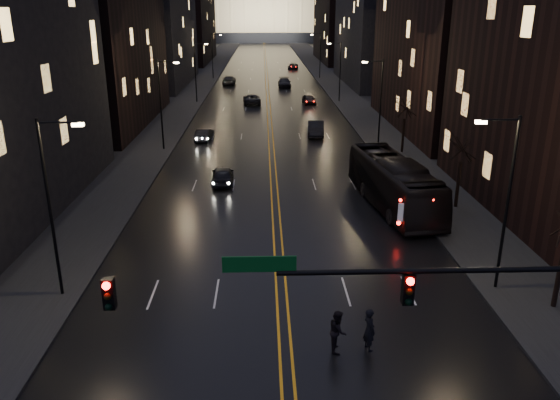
{
  "coord_description": "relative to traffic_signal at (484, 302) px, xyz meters",
  "views": [
    {
      "loc": [
        -0.85,
        -14.58,
        13.62
      ],
      "look_at": [
        0.02,
        12.79,
        4.02
      ],
      "focal_mm": 35.0,
      "sensor_mm": 36.0,
      "label": 1
    }
  ],
  "objects": [
    {
      "name": "streetlamp_right_mid",
      "position": [
        4.91,
        40.0,
        -0.02
      ],
      "size": [
        2.13,
        0.25,
        9.0
      ],
      "color": "black",
      "rests_on": "ground"
    },
    {
      "name": "oncoming_car_a",
      "position": [
        -10.1,
        28.45,
        -4.36
      ],
      "size": [
        1.96,
        4.46,
        1.49
      ],
      "primitive_type": "imported",
      "rotation": [
        0.0,
        0.0,
        3.19
      ],
      "color": "black",
      "rests_on": "ground"
    },
    {
      "name": "streetlamp_right_dist",
      "position": [
        4.91,
        100.0,
        -0.02
      ],
      "size": [
        2.13,
        0.25,
        9.0
      ],
      "color": "black",
      "rests_on": "ground"
    },
    {
      "name": "sidewalk_left",
      "position": [
        -19.91,
        130.0,
        -5.02
      ],
      "size": [
        8.0,
        320.0,
        0.16
      ],
      "primitive_type": "cube",
      "color": "black",
      "rests_on": "ground"
    },
    {
      "name": "sidewalk_right",
      "position": [
        8.09,
        130.0,
        -5.02
      ],
      "size": [
        8.0,
        320.0,
        0.16
      ],
      "primitive_type": "cube",
      "color": "black",
      "rests_on": "ground"
    },
    {
      "name": "streetlamp_left_mid",
      "position": [
        -16.72,
        40.0,
        -0.02
      ],
      "size": [
        2.13,
        0.25,
        9.0
      ],
      "color": "black",
      "rests_on": "ground"
    },
    {
      "name": "receding_car_a",
      "position": [
        -0.76,
        46.22,
        -4.26
      ],
      "size": [
        2.23,
        5.23,
        1.68
      ],
      "primitive_type": "imported",
      "rotation": [
        0.0,
        0.0,
        -0.09
      ],
      "color": "black",
      "rests_on": "ground"
    },
    {
      "name": "streetlamp_left_near",
      "position": [
        -16.72,
        10.0,
        -0.02
      ],
      "size": [
        2.13,
        0.25,
        9.0
      ],
      "color": "black",
      "rests_on": "ground"
    },
    {
      "name": "tree_right_far",
      "position": [
        7.09,
        38.0,
        -0.58
      ],
      "size": [
        2.4,
        2.4,
        6.65
      ],
      "color": "black",
      "rests_on": "ground"
    },
    {
      "name": "road",
      "position": [
        -5.91,
        130.0,
        -5.09
      ],
      "size": [
        20.0,
        320.0,
        0.02
      ],
      "primitive_type": "cube",
      "color": "black",
      "rests_on": "ground"
    },
    {
      "name": "receding_car_c",
      "position": [
        -2.72,
        86.93,
        -4.28
      ],
      "size": [
        2.31,
        5.67,
        1.64
      ],
      "primitive_type": "imported",
      "rotation": [
        0.0,
        0.0,
        -0.0
      ],
      "color": "black",
      "rests_on": "ground"
    },
    {
      "name": "building_left_far",
      "position": [
        -26.91,
        92.0,
        4.9
      ],
      "size": [
        12.0,
        34.0,
        20.0
      ],
      "primitive_type": "cube",
      "color": "black",
      "rests_on": "ground"
    },
    {
      "name": "pedestrian_b",
      "position": [
        -3.72,
        5.0,
        -4.17
      ],
      "size": [
        0.56,
        0.94,
        1.86
      ],
      "primitive_type": "imported",
      "rotation": [
        0.0,
        0.0,
        1.5
      ],
      "color": "black",
      "rests_on": "ground"
    },
    {
      "name": "receding_car_b",
      "position": [
        0.23,
        67.89,
        -4.37
      ],
      "size": [
        2.1,
        4.46,
        1.47
      ],
      "primitive_type": "imported",
      "rotation": [
        0.0,
        0.0,
        0.09
      ],
      "color": "black",
      "rests_on": "ground"
    },
    {
      "name": "building_left_dist",
      "position": [
        -26.91,
        140.0,
        6.9
      ],
      "size": [
        12.0,
        40.0,
        24.0
      ],
      "primitive_type": "cube",
      "color": "black",
      "rests_on": "ground"
    },
    {
      "name": "oncoming_car_d",
      "position": [
        -13.14,
        91.15,
        -4.28
      ],
      "size": [
        2.4,
        5.69,
        1.64
      ],
      "primitive_type": "imported",
      "rotation": [
        0.0,
        0.0,
        3.12
      ],
      "color": "black",
      "rests_on": "ground"
    },
    {
      "name": "streetlamp_right_far",
      "position": [
        4.91,
        70.0,
        -0.02
      ],
      "size": [
        2.13,
        0.25,
        9.0
      ],
      "color": "black",
      "rests_on": "ground"
    },
    {
      "name": "receding_car_d",
      "position": [
        0.58,
        119.32,
        -4.45
      ],
      "size": [
        2.79,
        4.97,
        1.31
      ],
      "primitive_type": "imported",
      "rotation": [
        0.0,
        0.0,
        -0.14
      ],
      "color": "black",
      "rests_on": "ground"
    },
    {
      "name": "traffic_signal",
      "position": [
        0.0,
        0.0,
        0.0
      ],
      "size": [
        17.29,
        0.45,
        7.0
      ],
      "color": "black",
      "rests_on": "ground"
    },
    {
      "name": "center_line",
      "position": [
        -5.91,
        130.0,
        -5.08
      ],
      "size": [
        0.62,
        320.0,
        0.01
      ],
      "primitive_type": "cube",
      "color": "orange",
      "rests_on": "road"
    },
    {
      "name": "oncoming_car_b",
      "position": [
        -13.2,
        44.12,
        -4.43
      ],
      "size": [
        1.8,
        4.21,
        1.35
      ],
      "primitive_type": "imported",
      "rotation": [
        0.0,
        0.0,
        3.05
      ],
      "color": "black",
      "rests_on": "ground"
    },
    {
      "name": "streetlamp_left_dist",
      "position": [
        -16.72,
        100.0,
        -0.02
      ],
      "size": [
        2.13,
        0.25,
        9.0
      ],
      "color": "black",
      "rests_on": "ground"
    },
    {
      "name": "building_right_dist",
      "position": [
        15.09,
        140.0,
        5.9
      ],
      "size": [
        12.0,
        40.0,
        22.0
      ],
      "primitive_type": "cube",
      "color": "black",
      "rests_on": "ground"
    },
    {
      "name": "tree_right_mid",
      "position": [
        7.09,
        22.0,
        -0.58
      ],
      "size": [
        2.4,
        2.4,
        6.65
      ],
      "color": "black",
      "rests_on": "ground"
    },
    {
      "name": "building_left_mid",
      "position": [
        -26.91,
        54.0,
        8.9
      ],
      "size": [
        12.0,
        30.0,
        28.0
      ],
      "primitive_type": "cube",
      "color": "black",
      "rests_on": "ground"
    },
    {
      "name": "pedestrian_a",
      "position": [
        -2.4,
        5.0,
        -4.14
      ],
      "size": [
        0.67,
        0.82,
        1.93
      ],
      "primitive_type": "imported",
      "rotation": [
        0.0,
        0.0,
        1.91
      ],
      "color": "black",
      "rests_on": "ground"
    },
    {
      "name": "bus",
      "position": [
        2.59,
        22.56,
        -3.31
      ],
      "size": [
        4.57,
        13.14,
        3.59
      ],
      "primitive_type": "imported",
      "rotation": [
        0.0,
        0.0,
        0.12
      ],
      "color": "black",
      "rests_on": "ground"
    },
    {
      "name": "building_right_mid",
      "position": [
        15.09,
        92.0,
        7.9
      ],
      "size": [
        12.0,
        34.0,
        26.0
      ],
      "primitive_type": "cube",
      "color": "black",
      "rests_on": "ground"
    },
    {
      "name": "streetlamp_left_far",
      "position": [
        -16.72,
        70.0,
        -0.02
      ],
      "size": [
        2.13,
        0.25,
        9.0
      ],
      "color": "black",
      "rests_on": "ground"
    },
    {
      "name": "capitol",
      "position": [
        -5.91,
        250.0,
        12.05
      ],
      "size": [
        90.0,
        50.0,
        58.5
      ],
      "color": "black",
      "rests_on": "ground"
    },
    {
      "name": "streetlamp_right_near",
      "position": [
        4.91,
        10.0,
        -0.02
      ],
      "size": [
        2.13,
        0.25,
        9.0
      ],
      "color": "black",
      "rests_on": "ground"
    },
    {
      "name": "oncoming_car_c",
      "position": [
        -8.41,
        68.49,
        -4.36
      ],
      "size": [
        2.83,
        5.51,
        1.49
      ],
      "primitive_type": "imported",
      "rotation": [
        0.0,
        0.0,
        3.21
      ],
      "color": "black",
      "rests_on": "ground"
    }
  ]
}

